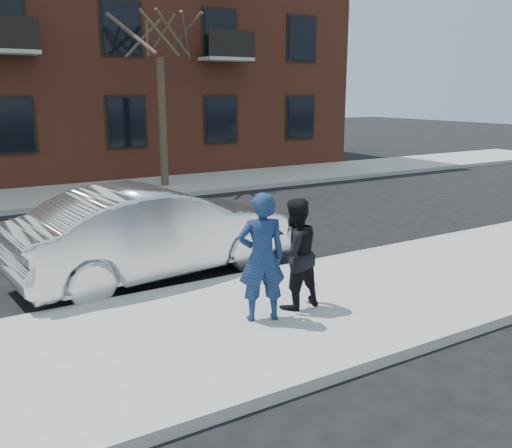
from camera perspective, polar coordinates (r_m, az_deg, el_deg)
ground at (r=7.44m, az=-10.80°, el=-12.44°), size 100.00×100.00×0.00m
near_sidewalk at (r=7.20m, az=-10.13°, el=-12.69°), size 50.00×3.50×0.15m
near_curb at (r=8.77m, az=-14.36°, el=-7.96°), size 50.00×0.10×0.15m
far_sidewalk at (r=18.00m, az=-23.30°, el=2.43°), size 50.00×3.50×0.15m
far_curb at (r=16.24m, az=-22.42°, el=1.40°), size 50.00×0.10×0.15m
apartment_building at (r=24.85m, az=-22.17°, el=19.48°), size 24.30×10.30×12.30m
street_tree at (r=18.71m, az=-10.25°, el=20.49°), size 3.60×3.60×6.80m
silver_sedan at (r=9.83m, az=-10.47°, el=-0.77°), size 5.21×2.35×1.66m
man_hoodie at (r=7.40m, az=0.59°, el=-3.53°), size 0.76×0.62×1.81m
man_peacoat at (r=7.88m, az=4.06°, el=-3.14°), size 0.82×0.65×1.64m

